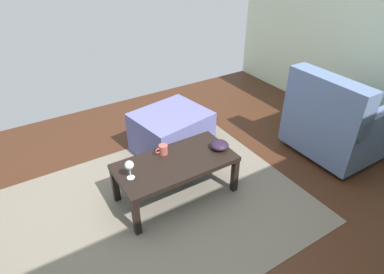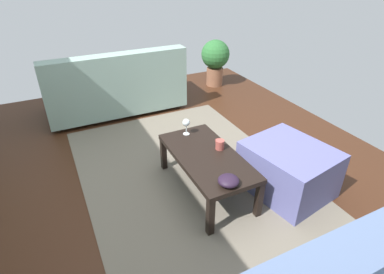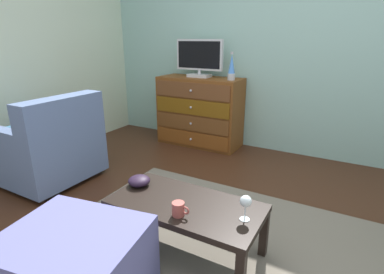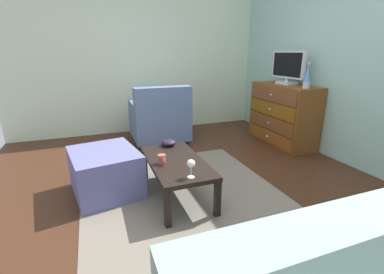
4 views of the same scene
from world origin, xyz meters
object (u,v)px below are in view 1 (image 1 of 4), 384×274
Objects in this scene: coffee_table at (176,165)px; armchair at (337,122)px; bowl_decorative at (220,145)px; ottoman at (171,132)px; wine_glass at (129,166)px; mug at (163,150)px.

armchair is (-1.71, 0.27, 0.03)m from coffee_table.
bowl_decorative reaches higher than ottoman.
coffee_table is 1.13× the size of armchair.
coffee_table is 0.43m from bowl_decorative.
bowl_decorative is (-0.81, 0.04, -0.08)m from wine_glass.
ottoman is at bearing -125.09° from mug.
ottoman is at bearing -81.21° from bowl_decorative.
mug is at bearing -157.34° from wine_glass.
armchair is (-2.10, 0.26, -0.13)m from wine_glass.
mug is at bearing 54.91° from ottoman.
armchair reaches higher than bowl_decorative.
mug is (0.04, -0.14, 0.09)m from coffee_table.
coffee_table is 6.28× the size of bowl_decorative.
coffee_table is at bearing 64.14° from ottoman.
wine_glass is at bearing 0.87° from coffee_table.
bowl_decorative is (-0.41, 0.05, 0.08)m from coffee_table.
mug is 0.72× the size of bowl_decorative.
ottoman is (-0.71, -0.64, -0.27)m from wine_glass.
bowl_decorative is (-0.45, 0.19, -0.01)m from mug.
coffee_table is 8.70× the size of mug.
mug is at bearing -13.33° from armchair.
mug reaches higher than ottoman.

